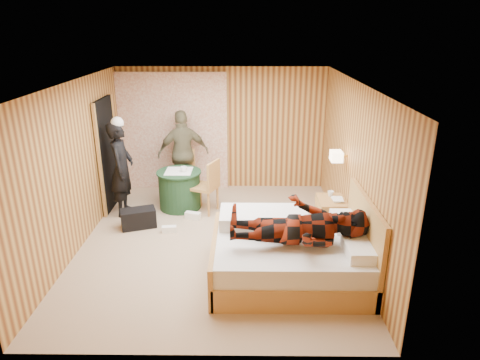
{
  "coord_description": "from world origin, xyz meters",
  "views": [
    {
      "loc": [
        0.45,
        -6.09,
        3.29
      ],
      "look_at": [
        0.39,
        0.01,
        1.05
      ],
      "focal_mm": 32.0,
      "sensor_mm": 36.0,
      "label": 1
    }
  ],
  "objects_px": {
    "round_table": "(180,189)",
    "man_on_bed": "(299,216)",
    "woman_standing": "(122,169)",
    "man_at_table": "(183,153)",
    "nightstand": "(331,216)",
    "duffel_bag": "(138,218)",
    "chair_far": "(184,169)",
    "chair_near": "(208,183)",
    "wall_lamp": "(337,156)",
    "bed": "(293,254)"
  },
  "relations": [
    {
      "from": "round_table",
      "to": "man_on_bed",
      "type": "relative_size",
      "value": 0.47
    },
    {
      "from": "round_table",
      "to": "man_on_bed",
      "type": "xyz_separation_m",
      "value": [
        1.91,
        -2.53,
        0.64
      ]
    },
    {
      "from": "woman_standing",
      "to": "man_at_table",
      "type": "xyz_separation_m",
      "value": [
        0.97,
        0.96,
        0.0
      ]
    },
    {
      "from": "nightstand",
      "to": "duffel_bag",
      "type": "xyz_separation_m",
      "value": [
        -3.23,
        0.18,
        -0.15
      ]
    },
    {
      "from": "chair_far",
      "to": "chair_near",
      "type": "xyz_separation_m",
      "value": [
        0.55,
        -0.86,
        0.04
      ]
    },
    {
      "from": "wall_lamp",
      "to": "man_on_bed",
      "type": "distance_m",
      "value": 1.83
    },
    {
      "from": "woman_standing",
      "to": "man_at_table",
      "type": "relative_size",
      "value": 0.99
    },
    {
      "from": "chair_far",
      "to": "woman_standing",
      "type": "distance_m",
      "value": 1.38
    },
    {
      "from": "wall_lamp",
      "to": "bed",
      "type": "relative_size",
      "value": 0.12
    },
    {
      "from": "man_at_table",
      "to": "nightstand",
      "type": "bearing_deg",
      "value": 131.52
    },
    {
      "from": "woman_standing",
      "to": "man_at_table",
      "type": "height_order",
      "value": "man_at_table"
    },
    {
      "from": "chair_far",
      "to": "wall_lamp",
      "type": "bearing_deg",
      "value": -28.61
    },
    {
      "from": "chair_near",
      "to": "man_on_bed",
      "type": "relative_size",
      "value": 0.56
    },
    {
      "from": "nightstand",
      "to": "chair_near",
      "type": "distance_m",
      "value": 2.25
    },
    {
      "from": "chair_near",
      "to": "duffel_bag",
      "type": "distance_m",
      "value": 1.38
    },
    {
      "from": "round_table",
      "to": "chair_far",
      "type": "bearing_deg",
      "value": 89.8
    },
    {
      "from": "bed",
      "to": "duffel_bag",
      "type": "xyz_separation_m",
      "value": [
        -2.47,
        1.46,
        -0.17
      ]
    },
    {
      "from": "chair_far",
      "to": "duffel_bag",
      "type": "xyz_separation_m",
      "value": [
        -0.6,
        -1.49,
        -0.38
      ]
    },
    {
      "from": "bed",
      "to": "round_table",
      "type": "distance_m",
      "value": 2.97
    },
    {
      "from": "round_table",
      "to": "duffel_bag",
      "type": "height_order",
      "value": "round_table"
    },
    {
      "from": "nightstand",
      "to": "duffel_bag",
      "type": "height_order",
      "value": "nightstand"
    },
    {
      "from": "bed",
      "to": "woman_standing",
      "type": "height_order",
      "value": "woman_standing"
    },
    {
      "from": "bed",
      "to": "round_table",
      "type": "height_order",
      "value": "bed"
    },
    {
      "from": "nightstand",
      "to": "man_on_bed",
      "type": "distance_m",
      "value": 1.82
    },
    {
      "from": "wall_lamp",
      "to": "man_at_table",
      "type": "distance_m",
      "value": 3.15
    },
    {
      "from": "wall_lamp",
      "to": "chair_near",
      "type": "distance_m",
      "value": 2.35
    },
    {
      "from": "bed",
      "to": "duffel_bag",
      "type": "bearing_deg",
      "value": 149.4
    },
    {
      "from": "round_table",
      "to": "man_at_table",
      "type": "xyz_separation_m",
      "value": [
        0.0,
        0.69,
        0.49
      ]
    },
    {
      "from": "wall_lamp",
      "to": "man_on_bed",
      "type": "relative_size",
      "value": 0.15
    },
    {
      "from": "bed",
      "to": "round_table",
      "type": "bearing_deg",
      "value": 129.23
    },
    {
      "from": "wall_lamp",
      "to": "round_table",
      "type": "bearing_deg",
      "value": 161.44
    },
    {
      "from": "man_on_bed",
      "to": "chair_near",
      "type": "bearing_deg",
      "value": 120.12
    },
    {
      "from": "duffel_bag",
      "to": "man_at_table",
      "type": "xyz_separation_m",
      "value": [
        0.6,
        1.53,
        0.7
      ]
    },
    {
      "from": "chair_far",
      "to": "nightstand",
      "type": "bearing_deg",
      "value": -30.84
    },
    {
      "from": "woman_standing",
      "to": "nightstand",
      "type": "bearing_deg",
      "value": -102.77
    },
    {
      "from": "bed",
      "to": "round_table",
      "type": "xyz_separation_m",
      "value": [
        -1.88,
        2.3,
        0.04
      ]
    },
    {
      "from": "bed",
      "to": "chair_far",
      "type": "height_order",
      "value": "bed"
    },
    {
      "from": "round_table",
      "to": "chair_far",
      "type": "height_order",
      "value": "chair_far"
    },
    {
      "from": "chair_far",
      "to": "round_table",
      "type": "bearing_deg",
      "value": -88.6
    },
    {
      "from": "wall_lamp",
      "to": "man_at_table",
      "type": "bearing_deg",
      "value": 149.29
    },
    {
      "from": "chair_far",
      "to": "man_on_bed",
      "type": "height_order",
      "value": "man_on_bed"
    },
    {
      "from": "chair_near",
      "to": "nightstand",
      "type": "bearing_deg",
      "value": 91.46
    },
    {
      "from": "bed",
      "to": "chair_near",
      "type": "xyz_separation_m",
      "value": [
        -1.32,
        2.1,
        0.24
      ]
    },
    {
      "from": "nightstand",
      "to": "wall_lamp",
      "type": "bearing_deg",
      "value": 69.53
    },
    {
      "from": "wall_lamp",
      "to": "woman_standing",
      "type": "distance_m",
      "value": 3.73
    },
    {
      "from": "chair_near",
      "to": "man_on_bed",
      "type": "xyz_separation_m",
      "value": [
        1.35,
        -2.33,
        0.43
      ]
    },
    {
      "from": "wall_lamp",
      "to": "bed",
      "type": "bearing_deg",
      "value": -119.86
    },
    {
      "from": "duffel_bag",
      "to": "wall_lamp",
      "type": "bearing_deg",
      "value": -20.23
    },
    {
      "from": "nightstand",
      "to": "round_table",
      "type": "distance_m",
      "value": 2.83
    },
    {
      "from": "wall_lamp",
      "to": "round_table",
      "type": "distance_m",
      "value": 2.98
    }
  ]
}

